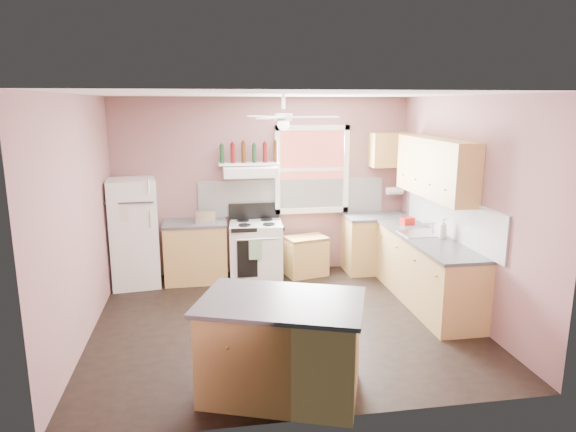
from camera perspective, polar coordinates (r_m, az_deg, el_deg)
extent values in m
plane|color=black|center=(6.38, -0.46, -11.64)|extent=(4.50, 4.50, 0.00)
plane|color=white|center=(5.83, -0.50, 13.38)|extent=(4.50, 4.50, 0.00)
cube|color=#845959|center=(7.94, -2.75, 3.32)|extent=(4.50, 0.05, 2.70)
cube|color=#845959|center=(6.70, 19.14, 0.94)|extent=(0.05, 4.00, 2.70)
cube|color=#845959|center=(6.05, -22.28, -0.47)|extent=(0.05, 4.00, 2.70)
cube|color=white|center=(7.99, 0.51, 2.12)|extent=(2.90, 0.03, 0.55)
cube|color=white|center=(6.97, 17.59, 0.01)|extent=(0.03, 2.60, 0.55)
cube|color=maroon|center=(7.98, 2.65, 5.19)|extent=(1.00, 0.02, 1.20)
cube|color=white|center=(7.95, 2.69, 5.16)|extent=(1.16, 0.07, 1.36)
cube|color=white|center=(7.70, -16.73, -1.81)|extent=(0.73, 0.72, 1.56)
cube|color=tan|center=(7.77, -10.20, -4.02)|extent=(0.90, 0.60, 0.86)
cube|color=#424244|center=(7.66, -10.33, -0.79)|extent=(0.92, 0.62, 0.04)
cube|color=silver|center=(7.56, -9.19, -0.06)|extent=(0.29, 0.17, 0.18)
cube|color=white|center=(7.76, -3.55, -3.86)|extent=(0.82, 0.70, 0.86)
cube|color=white|center=(7.60, -4.26, 4.96)|extent=(0.78, 0.50, 0.14)
cube|color=white|center=(7.71, -4.35, 5.81)|extent=(0.90, 0.26, 0.03)
cube|color=tan|center=(7.93, 2.02, -4.45)|extent=(0.69, 0.54, 0.61)
cube|color=tan|center=(8.21, 9.83, -3.12)|extent=(1.00, 0.60, 0.86)
cube|color=tan|center=(7.04, 15.11, -6.00)|extent=(0.60, 2.20, 0.86)
cube|color=#424244|center=(8.10, 9.95, -0.05)|extent=(1.02, 0.62, 0.04)
cube|color=#424244|center=(6.91, 15.24, -2.46)|extent=(0.62, 2.22, 0.04)
cube|color=silver|center=(7.08, 14.59, -1.94)|extent=(0.55, 0.45, 0.03)
cylinder|color=silver|center=(7.13, 15.79, -1.29)|extent=(0.03, 0.03, 0.14)
cube|color=tan|center=(6.98, 16.04, 5.17)|extent=(0.33, 1.80, 0.76)
cube|color=tan|center=(8.14, 11.25, 7.23)|extent=(0.60, 0.33, 0.52)
cylinder|color=white|center=(8.29, 11.77, 2.76)|extent=(0.26, 0.12, 0.12)
cube|color=tan|center=(4.79, -0.75, -14.55)|extent=(1.58, 1.28, 0.86)
cube|color=#424244|center=(4.60, -0.76, -9.55)|extent=(1.68, 1.38, 0.04)
cylinder|color=white|center=(5.83, -0.50, 10.92)|extent=(0.20, 0.20, 0.08)
imported|color=silver|center=(6.87, 16.84, -1.34)|extent=(0.11, 0.11, 0.26)
cube|color=red|center=(7.56, 13.11, -0.53)|extent=(0.21, 0.16, 0.10)
cylinder|color=#143819|center=(7.67, -7.37, 6.84)|extent=(0.06, 0.06, 0.27)
cylinder|color=#590F0F|center=(7.68, -6.17, 6.94)|extent=(0.06, 0.06, 0.29)
cylinder|color=#3F230F|center=(7.69, -4.97, 7.05)|extent=(0.06, 0.06, 0.31)
cylinder|color=#143819|center=(7.70, -3.77, 6.93)|extent=(0.06, 0.06, 0.27)
cylinder|color=#590F0F|center=(7.72, -2.58, 7.03)|extent=(0.06, 0.06, 0.29)
cylinder|color=#3F230F|center=(7.74, -1.40, 7.13)|extent=(0.06, 0.06, 0.31)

